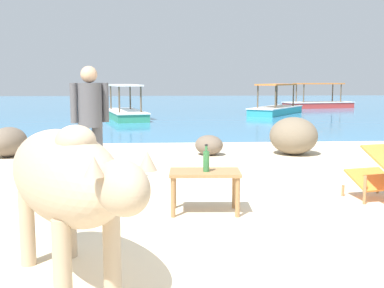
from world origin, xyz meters
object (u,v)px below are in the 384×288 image
(bottle, at_px, (206,161))
(boat_red, at_px, (318,103))
(person_standing, at_px, (90,117))
(deck_chair_far, at_px, (381,170))
(boat_green, at_px, (125,112))
(cow, at_px, (66,178))
(low_bench_table, at_px, (205,178))
(boat_teal, at_px, (276,108))

(bottle, height_order, boat_red, boat_red)
(bottle, bearing_deg, person_standing, 136.05)
(deck_chair_far, relative_size, boat_green, 0.23)
(cow, bearing_deg, deck_chair_far, 94.00)
(low_bench_table, distance_m, boat_teal, 15.67)
(bottle, xyz_separation_m, boat_teal, (4.41, 15.07, -0.33))
(bottle, height_order, person_standing, person_standing)
(person_standing, xyz_separation_m, boat_green, (-0.41, 11.64, -0.70))
(boat_teal, bearing_deg, bottle, 18.24)
(boat_red, xyz_separation_m, boat_green, (-9.53, -6.44, 0.00))
(cow, bearing_deg, bottle, 117.68)
(deck_chair_far, bearing_deg, low_bench_table, 84.88)
(bottle, relative_size, boat_teal, 0.08)
(cow, relative_size, bottle, 6.70)
(boat_green, bearing_deg, boat_teal, 94.60)
(boat_red, height_order, boat_teal, same)
(cow, relative_size, deck_chair_far, 2.27)
(person_standing, xyz_separation_m, boat_teal, (5.83, 13.71, -0.70))
(person_standing, relative_size, boat_red, 0.42)
(low_bench_table, xyz_separation_m, boat_green, (-1.81, 12.97, -0.13))
(deck_chair_far, xyz_separation_m, boat_teal, (2.29, 14.70, -0.13))
(bottle, relative_size, deck_chair_far, 0.34)
(boat_red, distance_m, boat_teal, 5.48)
(boat_green, relative_size, boat_teal, 1.04)
(low_bench_table, bearing_deg, bottle, -71.52)
(cow, bearing_deg, boat_green, 153.99)
(deck_chair_far, height_order, boat_teal, boat_teal)
(low_bench_table, distance_m, deck_chair_far, 2.15)
(boat_red, bearing_deg, bottle, -124.24)
(deck_chair_far, bearing_deg, bottle, 85.97)
(deck_chair_far, distance_m, boat_green, 13.24)
(cow, xyz_separation_m, person_standing, (-0.28, 3.08, 0.19))
(person_standing, bearing_deg, boat_red, 132.44)
(boat_teal, bearing_deg, cow, 16.25)
(low_bench_table, bearing_deg, boat_teal, 76.89)
(low_bench_table, xyz_separation_m, person_standing, (-1.41, 1.33, 0.56))
(person_standing, height_order, boat_red, person_standing)
(deck_chair_far, bearing_deg, boat_red, -30.45)
(cow, distance_m, deck_chair_far, 3.89)
(deck_chair_far, distance_m, boat_teal, 14.87)
(low_bench_table, bearing_deg, person_standing, 139.96)
(person_standing, distance_m, boat_red, 20.26)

